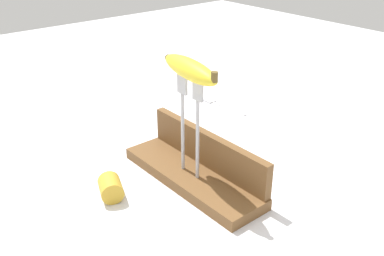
{
  "coord_description": "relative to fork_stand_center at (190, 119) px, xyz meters",
  "views": [
    {
      "loc": [
        0.59,
        -0.49,
        0.5
      ],
      "look_at": [
        0.0,
        0.0,
        0.12
      ],
      "focal_mm": 41.09,
      "sensor_mm": 36.0,
      "label": 1
    }
  ],
  "objects": [
    {
      "name": "banana_raised_center",
      "position": [
        -0.0,
        0.0,
        0.1
      ],
      "size": [
        0.18,
        0.07,
        0.04
      ],
      "color": "yellow",
      "rests_on": "fork_stand_center"
    },
    {
      "name": "fork_fallen_near",
      "position": [
        -0.26,
        0.32,
        -0.14
      ],
      "size": [
        0.16,
        0.03,
        0.01
      ],
      "color": "#B2B2B7",
      "rests_on": "ground"
    },
    {
      "name": "wooden_board",
      "position": [
        0.0,
        0.01,
        -0.13
      ],
      "size": [
        0.34,
        0.1,
        0.02
      ],
      "primitive_type": "cube",
      "color": "brown",
      "rests_on": "ground"
    },
    {
      "name": "board_backstop",
      "position": [
        0.0,
        0.05,
        -0.08
      ],
      "size": [
        0.33,
        0.02,
        0.07
      ],
      "primitive_type": "cube",
      "color": "brown",
      "rests_on": "wooden_board"
    },
    {
      "name": "ground_plane",
      "position": [
        0.0,
        0.01,
        -0.14
      ],
      "size": [
        3.0,
        3.0,
        0.0
      ],
      "primitive_type": "plane",
      "color": "silver"
    },
    {
      "name": "banana_chunk_far",
      "position": [
        -0.06,
        -0.15,
        -0.12
      ],
      "size": [
        0.07,
        0.06,
        0.04
      ],
      "color": "gold",
      "rests_on": "ground"
    },
    {
      "name": "fork_stand_center",
      "position": [
        0.0,
        0.0,
        0.0
      ],
      "size": [
        0.07,
        0.01,
        0.2
      ],
      "color": "#B2B2B7",
      "rests_on": "wooden_board"
    }
  ]
}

